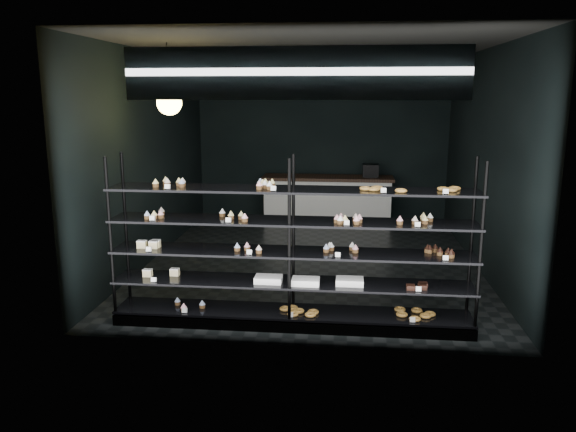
% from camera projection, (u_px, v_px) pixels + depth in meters
% --- Properties ---
extents(room, '(5.01, 6.01, 3.20)m').
position_uv_depth(room, '(313.00, 159.00, 8.39)').
color(room, black).
rests_on(room, ground).
extents(display_shelf, '(4.00, 0.50, 1.91)m').
position_uv_depth(display_shelf, '(289.00, 271.00, 6.23)').
color(display_shelf, black).
rests_on(display_shelf, room).
extents(signage, '(3.30, 0.05, 0.50)m').
position_uv_depth(signage, '(294.00, 73.00, 5.30)').
color(signage, '#0D1545').
rests_on(signage, room).
extents(pendant_lamp, '(0.32, 0.32, 0.89)m').
position_uv_depth(pendant_lamp, '(169.00, 102.00, 7.07)').
color(pendant_lamp, black).
rests_on(pendant_lamp, room).
extents(service_counter, '(2.54, 0.65, 1.23)m').
position_uv_depth(service_counter, '(328.00, 200.00, 11.04)').
color(service_counter, silver).
rests_on(service_counter, room).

